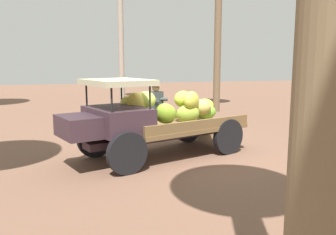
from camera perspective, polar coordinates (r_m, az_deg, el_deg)
name	(u,v)px	position (r m, az deg, el deg)	size (l,w,h in m)	color
ground_plane	(177,154)	(8.73, 1.44, -5.91)	(60.00, 60.00, 0.00)	brown
truck	(151,119)	(8.20, -2.71, -0.17)	(4.66, 2.88, 1.88)	#37262E
farmer	(156,107)	(10.07, -1.96, 1.68)	(0.58, 0.55, 1.70)	#4A5A66
wooden_crate	(203,130)	(10.56, 5.76, -1.97)	(0.57, 0.41, 0.49)	olive
loose_banana_bunch	(115,134)	(10.39, -8.65, -2.61)	(0.55, 0.40, 0.35)	#A9C244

